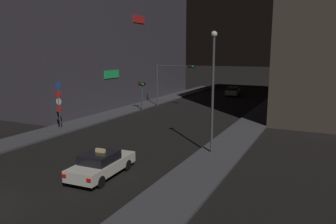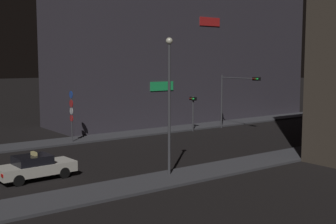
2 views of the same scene
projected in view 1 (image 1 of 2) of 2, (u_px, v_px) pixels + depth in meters
name	position (u px, v px, depth m)	size (l,w,h in m)	color
sidewalk_left	(135.00, 108.00, 40.25)	(2.98, 55.59, 0.15)	#424247
sidewalk_right	(258.00, 118.00, 33.84)	(2.98, 55.59, 0.15)	#424247
building_facade_left	(112.00, 13.00, 43.88)	(8.45, 31.70, 23.89)	#3D3842
taxi	(101.00, 164.00, 18.06)	(2.02, 4.53, 1.62)	silver
far_car	(233.00, 91.00, 51.61)	(2.30, 4.63, 1.42)	#B7B7BC
traffic_light_overhead	(171.00, 76.00, 40.29)	(5.13, 0.42, 5.40)	#47474C
traffic_light_left_kerb	(142.00, 90.00, 38.04)	(0.80, 0.42, 3.43)	#47474C
sign_pole_left	(59.00, 102.00, 27.56)	(0.63, 0.10, 4.22)	#47474C
street_lamp_near_block	(213.00, 82.00, 21.29)	(0.40, 0.40, 8.00)	#47474C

